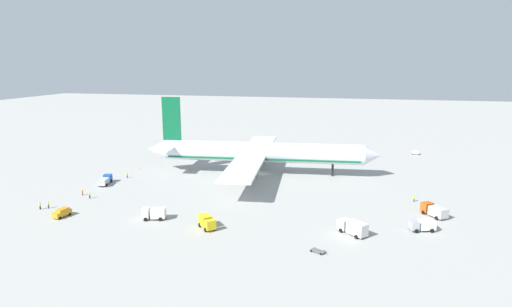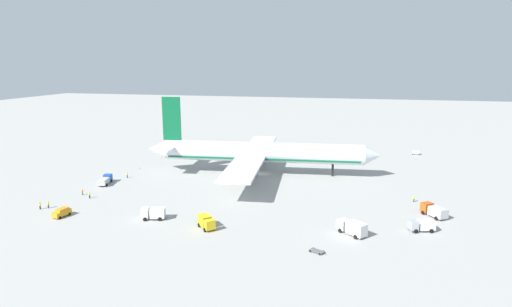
% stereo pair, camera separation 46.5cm
% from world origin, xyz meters
% --- Properties ---
extents(ground_plane, '(600.00, 600.00, 0.00)m').
position_xyz_m(ground_plane, '(0.00, 0.00, 0.00)').
color(ground_plane, '#9E9E99').
extents(airliner, '(74.95, 66.89, 24.25)m').
position_xyz_m(airliner, '(-1.31, -0.11, 6.90)').
color(airliner, silver).
rests_on(airliner, ground).
extents(service_truck_0, '(5.74, 6.61, 2.64)m').
position_xyz_m(service_truck_0, '(47.24, -28.61, 1.48)').
color(service_truck_0, '#BF4C14').
rests_on(service_truck_0, ground).
extents(service_truck_1, '(5.65, 3.72, 2.69)m').
position_xyz_m(service_truck_1, '(-15.21, -45.45, 1.50)').
color(service_truck_1, white).
rests_on(service_truck_1, ground).
extents(service_truck_2, '(6.48, 5.98, 2.99)m').
position_xyz_m(service_truck_2, '(29.06, -43.96, 1.63)').
color(service_truck_2, white).
rests_on(service_truck_2, ground).
extents(service_truck_3, '(3.72, 7.12, 2.34)m').
position_xyz_m(service_truck_3, '(-42.30, -22.57, 1.24)').
color(service_truck_3, '#194CA5').
rests_on(service_truck_3, ground).
extents(service_truck_4, '(5.63, 3.78, 2.28)m').
position_xyz_m(service_truck_4, '(43.32, -38.42, 1.32)').
color(service_truck_4, '#999EA5').
rests_on(service_truck_4, ground).
extents(service_truck_5, '(4.96, 5.07, 2.69)m').
position_xyz_m(service_truck_5, '(-1.65, -47.76, 1.50)').
color(service_truck_5, yellow).
rests_on(service_truck_5, ground).
extents(service_van, '(2.65, 4.54, 1.97)m').
position_xyz_m(service_van, '(-36.74, -48.87, 1.03)').
color(service_van, orange).
rests_on(service_van, ground).
extents(baggage_cart_0, '(3.65, 1.96, 1.51)m').
position_xyz_m(baggage_cart_0, '(51.53, 42.05, 0.82)').
color(baggage_cart_0, gray).
rests_on(baggage_cart_0, ground).
extents(baggage_cart_1, '(3.34, 2.45, 0.40)m').
position_xyz_m(baggage_cart_1, '(22.74, -54.08, 0.27)').
color(baggage_cart_1, '#595B60').
rests_on(baggage_cart_1, ground).
extents(baggage_cart_2, '(2.19, 3.02, 0.40)m').
position_xyz_m(baggage_cart_2, '(-14.23, 43.53, 0.26)').
color(baggage_cart_2, gray).
rests_on(baggage_cart_2, ground).
extents(ground_worker_0, '(0.56, 0.56, 1.77)m').
position_xyz_m(ground_worker_0, '(-45.29, -45.76, 0.90)').
color(ground_worker_0, black).
rests_on(ground_worker_0, ground).
extents(ground_worker_1, '(0.53, 0.53, 1.79)m').
position_xyz_m(ground_worker_1, '(-43.85, -44.63, 0.91)').
color(ground_worker_1, navy).
rests_on(ground_worker_1, ground).
extents(ground_worker_2, '(0.48, 0.48, 1.64)m').
position_xyz_m(ground_worker_2, '(-42.20, -33.50, 0.83)').
color(ground_worker_2, '#3F3F47').
rests_on(ground_worker_2, ground).
extents(ground_worker_3, '(0.54, 0.54, 1.78)m').
position_xyz_m(ground_worker_3, '(-38.71, -35.40, 0.91)').
color(ground_worker_3, black).
rests_on(ground_worker_3, ground).
extents(ground_worker_4, '(0.40, 0.40, 1.77)m').
position_xyz_m(ground_worker_4, '(-39.63, -14.84, 0.90)').
color(ground_worker_4, navy).
rests_on(ground_worker_4, ground).
extents(ground_worker_5, '(0.47, 0.47, 1.69)m').
position_xyz_m(ground_worker_5, '(43.99, -18.47, 0.86)').
color(ground_worker_5, '#3F3F47').
rests_on(ground_worker_5, ground).
extents(traffic_cone_0, '(0.36, 0.36, 0.55)m').
position_xyz_m(traffic_cone_0, '(-44.54, 23.15, 0.28)').
color(traffic_cone_0, orange).
rests_on(traffic_cone_0, ground).
extents(traffic_cone_1, '(0.36, 0.36, 0.55)m').
position_xyz_m(traffic_cone_1, '(-41.74, -3.63, 0.28)').
color(traffic_cone_1, orange).
rests_on(traffic_cone_1, ground).
extents(traffic_cone_2, '(0.36, 0.36, 0.55)m').
position_xyz_m(traffic_cone_2, '(-41.95, 13.51, 0.28)').
color(traffic_cone_2, orange).
rests_on(traffic_cone_2, ground).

